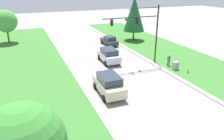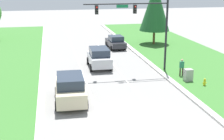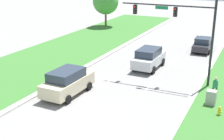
% 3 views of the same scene
% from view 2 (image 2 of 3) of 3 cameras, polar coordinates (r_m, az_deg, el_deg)
% --- Properties ---
extents(ground_plane, '(160.00, 160.00, 0.00)m').
position_cam_2_polar(ground_plane, '(19.58, 3.86, -10.27)').
color(ground_plane, gray).
extents(curb_strip_right, '(0.50, 90.00, 0.15)m').
position_cam_2_polar(curb_strip_right, '(21.62, 18.64, -8.27)').
color(curb_strip_right, beige).
rests_on(curb_strip_right, ground_plane).
extents(curb_strip_left, '(0.50, 90.00, 0.15)m').
position_cam_2_polar(curb_strip_left, '(19.00, -13.16, -11.31)').
color(curb_strip_left, beige).
rests_on(curb_strip_left, ground_plane).
extents(lane_stripe_inner_left, '(0.14, 81.00, 0.01)m').
position_cam_2_polar(lane_stripe_inner_left, '(19.23, -1.42, -10.75)').
color(lane_stripe_inner_left, white).
rests_on(lane_stripe_inner_left, ground_plane).
extents(lane_stripe_inner_right, '(0.14, 81.00, 0.01)m').
position_cam_2_polar(lane_stripe_inner_right, '(20.09, 8.90, -9.71)').
color(lane_stripe_inner_right, white).
rests_on(lane_stripe_inner_right, ground_plane).
extents(traffic_signal_mast, '(8.07, 0.41, 8.06)m').
position_cam_2_polar(traffic_signal_mast, '(29.79, 5.88, 9.63)').
color(traffic_signal_mast, black).
rests_on(traffic_signal_mast, ground_plane).
extents(silver_suv, '(2.29, 4.73, 2.03)m').
position_cam_2_polar(silver_suv, '(32.11, -2.36, 2.34)').
color(silver_suv, silver).
rests_on(silver_suv, ground_plane).
extents(champagne_suv, '(2.38, 4.93, 2.07)m').
position_cam_2_polar(champagne_suv, '(23.05, -7.63, -3.36)').
color(champagne_suv, beige).
rests_on(champagne_suv, ground_plane).
extents(charcoal_sedan, '(2.19, 4.60, 1.68)m').
position_cam_2_polar(charcoal_sedan, '(41.42, 0.67, 5.16)').
color(charcoal_sedan, '#28282D').
rests_on(charcoal_sedan, ground_plane).
extents(utility_cabinet, '(0.70, 0.60, 1.14)m').
position_cam_2_polar(utility_cabinet, '(28.45, 13.76, -0.95)').
color(utility_cabinet, '#9E9E99').
rests_on(utility_cabinet, ground_plane).
extents(pedestrian, '(0.40, 0.26, 1.69)m').
position_cam_2_polar(pedestrian, '(29.70, 12.62, 0.57)').
color(pedestrian, '#42382D').
rests_on(pedestrian, ground_plane).
extents(fire_hydrant, '(0.34, 0.20, 0.70)m').
position_cam_2_polar(fire_hydrant, '(27.57, 16.57, -2.21)').
color(fire_hydrant, gold).
rests_on(fire_hydrant, ground_plane).
extents(conifer_far_right_tree, '(4.13, 4.13, 8.58)m').
position_cam_2_polar(conifer_far_right_tree, '(43.73, 7.88, 11.47)').
color(conifer_far_right_tree, brown).
rests_on(conifer_far_right_tree, ground_plane).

